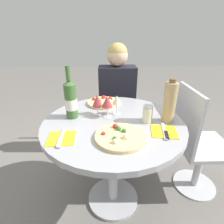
% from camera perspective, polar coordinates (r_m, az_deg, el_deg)
% --- Properties ---
extents(ground_plane, '(12.00, 12.00, 0.00)m').
position_cam_1_polar(ground_plane, '(1.65, 0.35, -26.34)').
color(ground_plane, slate).
rests_on(ground_plane, ground).
extents(dining_table, '(0.94, 0.94, 0.74)m').
position_cam_1_polar(dining_table, '(1.24, 0.42, -8.21)').
color(dining_table, '#B2B2B7').
rests_on(dining_table, ground_plane).
extents(chair_behind_diner, '(0.41, 0.41, 0.92)m').
position_cam_1_polar(chair_behind_diner, '(2.02, 1.47, 0.19)').
color(chair_behind_diner, silver).
rests_on(chair_behind_diner, ground_plane).
extents(seated_diner, '(0.38, 0.44, 1.19)m').
position_cam_1_polar(seated_diner, '(1.85, 1.73, 1.04)').
color(seated_diner, black).
rests_on(seated_diner, ground_plane).
extents(chair_empty_side, '(0.41, 0.41, 0.92)m').
position_cam_1_polar(chair_empty_side, '(1.60, 25.73, -9.67)').
color(chair_empty_side, silver).
rests_on(chair_empty_side, ground_plane).
extents(pizza_large, '(0.29, 0.29, 0.04)m').
position_cam_1_polar(pizza_large, '(0.99, 2.74, -7.94)').
color(pizza_large, '#E5C17F').
rests_on(pizza_large, dining_table).
extents(pizza_small_far, '(0.26, 0.26, 0.05)m').
position_cam_1_polar(pizza_small_far, '(1.45, -2.86, 3.23)').
color(pizza_small_far, '#E5C17F').
rests_on(pizza_small_far, dining_table).
extents(wine_bottle, '(0.08, 0.08, 0.35)m').
position_cam_1_polar(wine_bottle, '(1.20, -13.31, 4.00)').
color(wine_bottle, '#38602D').
rests_on(wine_bottle, dining_table).
extents(tall_carafe, '(0.08, 0.08, 0.29)m').
position_cam_1_polar(tall_carafe, '(1.17, 18.31, 3.01)').
color(tall_carafe, tan).
rests_on(tall_carafe, dining_table).
extents(sugar_shaker, '(0.06, 0.06, 0.12)m').
position_cam_1_polar(sugar_shaker, '(1.16, 11.52, -0.67)').
color(sugar_shaker, silver).
rests_on(sugar_shaker, dining_table).
extents(wine_glass_center, '(0.08, 0.08, 0.16)m').
position_cam_1_polar(wine_glass_center, '(1.18, -1.62, 3.40)').
color(wine_glass_center, silver).
rests_on(wine_glass_center, dining_table).
extents(wine_glass_back_left, '(0.07, 0.07, 0.15)m').
position_cam_1_polar(wine_glass_back_left, '(1.23, -4.81, 3.67)').
color(wine_glass_back_left, silver).
rests_on(wine_glass_back_left, dining_table).
extents(wine_glass_back_right, '(0.07, 0.07, 0.14)m').
position_cam_1_polar(wine_glass_back_right, '(1.23, 1.59, 3.79)').
color(wine_glass_back_right, silver).
rests_on(wine_glass_back_right, dining_table).
extents(place_setting_left, '(0.16, 0.19, 0.01)m').
position_cam_1_polar(place_setting_left, '(1.03, -16.19, -8.27)').
color(place_setting_left, yellow).
rests_on(place_setting_left, dining_table).
extents(place_setting_right, '(0.17, 0.19, 0.01)m').
position_cam_1_polar(place_setting_right, '(1.09, 16.71, -6.15)').
color(place_setting_right, yellow).
rests_on(place_setting_right, dining_table).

